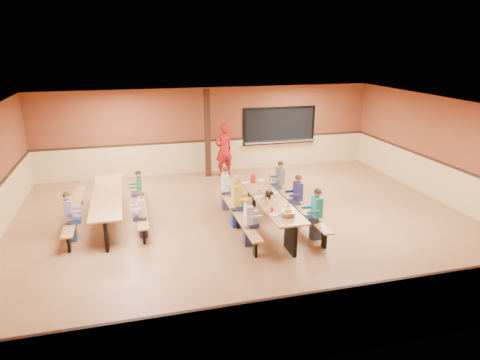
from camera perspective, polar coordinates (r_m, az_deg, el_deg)
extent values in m
plane|color=brown|center=(11.10, 1.07, -5.95)|extent=(12.00, 12.00, 0.00)
cube|color=brown|center=(15.32, -4.04, 6.63)|extent=(12.00, 0.04, 3.00)
cube|color=brown|center=(6.28, 13.94, -11.18)|extent=(12.00, 0.04, 3.00)
cube|color=brown|center=(13.47, 26.52, 3.19)|extent=(0.04, 10.00, 3.00)
cube|color=white|center=(10.26, 1.17, 9.55)|extent=(12.00, 10.00, 0.04)
cube|color=black|center=(15.96, 5.26, 7.24)|extent=(2.60, 0.06, 1.20)
cube|color=silver|center=(15.99, 5.31, 5.18)|extent=(2.70, 0.28, 0.06)
cube|color=black|center=(14.70, -4.36, 6.14)|extent=(0.18, 0.18, 3.00)
cube|color=#A77042|center=(10.86, 3.87, -2.45)|extent=(0.75, 3.60, 0.04)
cube|color=black|center=(9.67, 6.76, -7.60)|extent=(0.08, 0.60, 0.70)
cube|color=black|center=(12.38, 1.56, -1.63)|extent=(0.08, 0.60, 0.70)
cube|color=#A77042|center=(10.75, -0.35, -4.29)|extent=(0.26, 3.60, 0.04)
cube|color=black|center=(10.83, -0.35, -5.39)|extent=(0.06, 0.18, 0.41)
cube|color=#A77042|center=(11.24, 7.84, -3.43)|extent=(0.26, 3.60, 0.04)
cube|color=black|center=(11.33, 7.79, -4.49)|extent=(0.06, 0.18, 0.41)
cube|color=#A77042|center=(11.57, -17.30, -1.95)|extent=(0.75, 3.60, 0.04)
cube|color=black|center=(10.27, -17.37, -6.76)|extent=(0.08, 0.60, 0.70)
cube|color=black|center=(13.16, -16.95, -1.24)|extent=(0.08, 0.60, 0.70)
cube|color=#A77042|center=(11.75, -21.19, -3.58)|extent=(0.26, 3.60, 0.04)
cube|color=black|center=(11.83, -21.07, -4.60)|extent=(0.06, 0.18, 0.41)
cube|color=#A77042|center=(11.65, -13.12, -2.97)|extent=(0.26, 3.60, 0.04)
cube|color=black|center=(11.73, -13.05, -4.00)|extent=(0.06, 0.18, 0.41)
imported|color=#A61413|center=(14.89, -2.19, 4.05)|extent=(0.77, 0.62, 1.84)
cylinder|color=red|center=(11.95, 1.72, 0.17)|extent=(0.16, 0.16, 0.22)
cube|color=black|center=(10.78, 3.74, -2.14)|extent=(0.10, 0.14, 0.13)
cylinder|color=yellow|center=(10.40, 3.66, -2.78)|extent=(0.06, 0.06, 0.17)
cylinder|color=#B2140F|center=(10.41, 3.58, -2.75)|extent=(0.06, 0.06, 0.17)
cube|color=black|center=(11.10, 3.94, -1.72)|extent=(0.16, 0.16, 0.06)
cube|color=#A77042|center=(11.01, 3.97, -0.34)|extent=(0.02, 0.09, 0.50)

